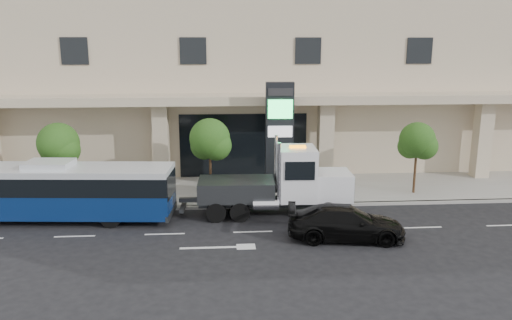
{
  "coord_description": "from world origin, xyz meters",
  "views": [
    {
      "loc": [
        -1.35,
        -22.96,
        8.38
      ],
      "look_at": [
        0.39,
        2.0,
        2.57
      ],
      "focal_mm": 35.0,
      "sensor_mm": 36.0,
      "label": 1
    }
  ],
  "objects_px": {
    "signage_pylon": "(279,137)",
    "city_bus": "(52,190)",
    "tow_truck": "(282,184)",
    "black_sedan": "(346,223)"
  },
  "relations": [
    {
      "from": "city_bus",
      "to": "signage_pylon",
      "type": "bearing_deg",
      "value": 21.88
    },
    {
      "from": "tow_truck",
      "to": "city_bus",
      "type": "bearing_deg",
      "value": -178.27
    },
    {
      "from": "tow_truck",
      "to": "black_sedan",
      "type": "distance_m",
      "value": 4.22
    },
    {
      "from": "signage_pylon",
      "to": "city_bus",
      "type": "bearing_deg",
      "value": -161.21
    },
    {
      "from": "tow_truck",
      "to": "signage_pylon",
      "type": "relative_size",
      "value": 1.38
    },
    {
      "from": "tow_truck",
      "to": "signage_pylon",
      "type": "bearing_deg",
      "value": 87.53
    },
    {
      "from": "city_bus",
      "to": "signage_pylon",
      "type": "height_order",
      "value": "signage_pylon"
    },
    {
      "from": "city_bus",
      "to": "black_sedan",
      "type": "relative_size",
      "value": 2.32
    },
    {
      "from": "tow_truck",
      "to": "black_sedan",
      "type": "relative_size",
      "value": 1.68
    },
    {
      "from": "city_bus",
      "to": "signage_pylon",
      "type": "xyz_separation_m",
      "value": [
        11.48,
        3.57,
        1.81
      ]
    }
  ]
}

